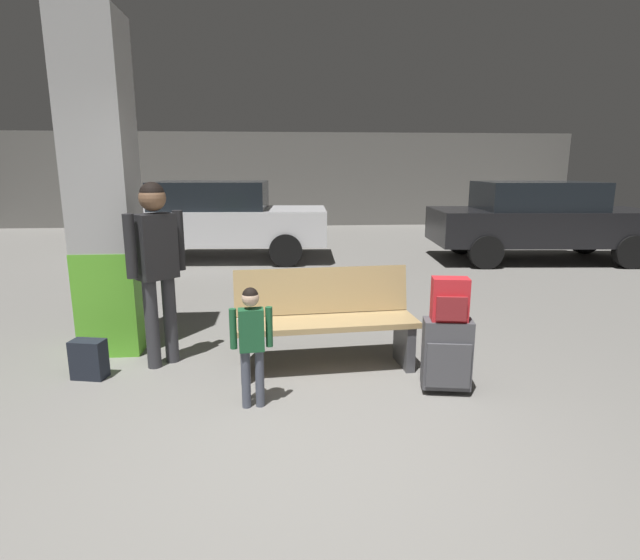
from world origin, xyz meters
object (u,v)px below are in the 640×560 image
Objects in this scene: parked_car_side at (540,219)px; structural_pillar at (104,192)px; backpack_dark_floor at (89,359)px; adult at (156,255)px; backpack_bright at (450,300)px; child at (251,335)px; bench at (325,320)px; parked_car_far at (218,218)px; suitcase at (447,354)px.

structural_pillar is at bearing -146.80° from parked_car_side.
backpack_dark_floor is at bearing -142.56° from parked_car_side.
structural_pillar is 0.91m from adult.
adult reaches higher than backpack_bright.
backpack_bright reaches higher than backpack_dark_floor.
child is 0.56× the size of adult.
child is 1.34m from adult.
child is 2.74× the size of backpack_dark_floor.
bench is at bearing -18.06° from structural_pillar.
parked_car_far is 0.99× the size of parked_car_side.
child is 0.22× the size of parked_car_far.
structural_pillar reaches higher than backpack_dark_floor.
parked_car_far is (0.47, 5.00, -0.75)m from structural_pillar.
child reaches higher than backpack_dark_floor.
child is at bearing -24.77° from backpack_dark_floor.
bench is at bearing -132.56° from parked_car_side.
child is (-0.62, -0.73, 0.13)m from bench.
suitcase is at bearing 4.90° from child.
parked_car_far is at bearing 105.53° from bench.
backpack_bright is 0.08× the size of parked_car_side.
parked_car_side is at bearing 37.44° from backpack_dark_floor.
bench is at bearing 2.16° from backpack_dark_floor.
adult is (-2.40, 0.79, 0.25)m from backpack_bright.
structural_pillar is 1.57m from backpack_dark_floor.
child reaches higher than suitcase.
parked_car_side reaches higher than backpack_bright.
bench is 6.81m from parked_car_side.
parked_car_side is (6.64, 5.08, 0.64)m from backpack_dark_floor.
backpack_dark_floor is at bearing -94.68° from parked_car_far.
suitcase is at bearing -33.23° from bench.
backpack_bright is 6.74m from parked_car_far.
adult is (-1.48, 0.18, 0.58)m from bench.
backpack_bright is at bearing -10.08° from backpack_dark_floor.
backpack_bright is 0.08× the size of parked_car_far.
bench is 4.81× the size of backpack_bright.
bench is at bearing 146.74° from backpack_bright.
bench is 0.39× the size of parked_car_side.
bench is 0.97m from child.
adult reaches higher than parked_car_side.
suitcase is 6.73m from parked_car_side.
parked_car_far is 6.21m from parked_car_side.
adult is at bearing 161.84° from backpack_bright.
adult is at bearing -141.56° from parked_car_side.
parked_car_side reaches higher than bench.
bench is 1.11m from suitcase.
parked_car_side is at bearing 33.20° from structural_pillar.
parked_car_far is (-0.96, 6.39, 0.23)m from child.
bench reaches higher than backpack_dark_floor.
adult is at bearing -89.02° from parked_car_far.
backpack_dark_floor is (-0.56, -0.26, -0.86)m from adult.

